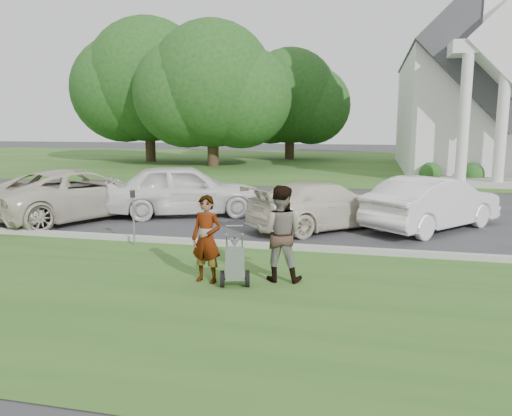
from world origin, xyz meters
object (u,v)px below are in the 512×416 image
(parking_meter_near, at_px, (133,211))
(person_left, at_px, (207,240))
(striping_cart, at_px, (235,265))
(person_right, at_px, (280,234))
(tree_back, at_px, (290,101))
(car_c, at_px, (323,205))
(church, at_px, (482,73))
(tree_far, at_px, (148,86))
(car_a, at_px, (80,194))
(tree_left, at_px, (212,90))
(car_d, at_px, (433,203))
(car_b, at_px, (185,189))

(parking_meter_near, bearing_deg, person_left, -41.21)
(striping_cart, height_order, person_right, person_right)
(tree_back, distance_m, car_c, 27.58)
(church, xyz_separation_m, parking_meter_near, (-12.00, -22.96, -5.07))
(tree_far, xyz_separation_m, car_a, (7.75, -21.92, -4.92))
(person_right, bearing_deg, person_left, 13.89)
(tree_left, bearing_deg, striping_cart, -71.30)
(striping_cart, height_order, car_d, car_d)
(tree_left, distance_m, parking_meter_near, 22.80)
(striping_cart, height_order, car_b, car_b)
(tree_left, relative_size, parking_meter_near, 7.70)
(person_left, height_order, car_a, person_left)
(car_b, xyz_separation_m, car_c, (4.55, -1.05, -0.17))
(tree_back, relative_size, parking_meter_near, 6.97)
(person_left, distance_m, car_d, 7.54)
(tree_far, xyz_separation_m, striping_cart, (14.22, -27.28, -5.27))
(car_a, bearing_deg, car_b, -130.97)
(person_left, bearing_deg, car_a, 148.25)
(tree_left, bearing_deg, car_d, -55.97)
(person_right, relative_size, car_d, 0.40)
(church, xyz_separation_m, car_d, (-4.72, -19.33, -5.20))
(parking_meter_near, bearing_deg, tree_back, 91.94)
(tree_far, relative_size, parking_meter_near, 8.44)
(church, height_order, tree_back, church)
(person_right, distance_m, car_b, 7.35)
(parking_meter_near, bearing_deg, car_a, 138.20)
(car_b, bearing_deg, tree_left, -7.43)
(car_b, distance_m, car_c, 4.67)
(tree_left, height_order, striping_cart, tree_left)
(tree_far, relative_size, car_a, 2.09)
(striping_cart, bearing_deg, tree_left, 92.92)
(car_a, bearing_deg, person_left, 165.55)
(person_left, xyz_separation_m, car_c, (1.65, 5.38, -0.15))
(car_d, bearing_deg, person_right, 98.90)
(tree_far, bearing_deg, tree_back, 26.56)
(tree_far, relative_size, car_c, 2.55)
(parking_meter_near, distance_m, car_c, 5.28)
(tree_back, xyz_separation_m, car_a, (-2.26, -26.92, -3.95))
(tree_left, relative_size, tree_back, 1.11)
(tree_far, distance_m, parking_meter_near, 27.59)
(tree_back, height_order, car_a, tree_back)
(tree_left, height_order, car_b, tree_left)
(tree_left, xyz_separation_m, tree_far, (-6.00, 3.00, 0.58))
(person_right, bearing_deg, tree_back, -84.37)
(car_b, bearing_deg, car_c, -125.42)
(car_a, relative_size, car_c, 1.22)
(parking_meter_near, xyz_separation_m, car_d, (7.28, 3.63, -0.13))
(tree_left, bearing_deg, car_c, -63.64)
(tree_back, distance_m, person_right, 32.35)
(parking_meter_near, height_order, car_c, parking_meter_near)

